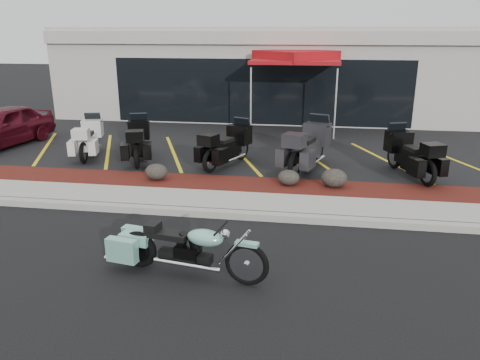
% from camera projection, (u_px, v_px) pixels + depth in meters
% --- Properties ---
extents(ground, '(90.00, 90.00, 0.00)m').
position_uv_depth(ground, '(200.00, 233.00, 9.39)').
color(ground, black).
rests_on(ground, ground).
extents(curb, '(24.00, 0.25, 0.15)m').
position_uv_depth(curb, '(209.00, 213.00, 10.21)').
color(curb, gray).
rests_on(curb, ground).
extents(sidewalk, '(24.00, 1.20, 0.15)m').
position_uv_depth(sidewalk, '(216.00, 202.00, 10.87)').
color(sidewalk, gray).
rests_on(sidewalk, ground).
extents(mulch_bed, '(24.00, 1.20, 0.16)m').
position_uv_depth(mulch_bed, '(225.00, 186.00, 12.00)').
color(mulch_bed, '#3D130E').
rests_on(mulch_bed, ground).
extents(upper_lot, '(26.00, 9.60, 0.15)m').
position_uv_depth(upper_lot, '(252.00, 139.00, 17.08)').
color(upper_lot, black).
rests_on(upper_lot, ground).
extents(dealership_building, '(18.00, 8.16, 4.00)m').
position_uv_depth(dealership_building, '(269.00, 71.00, 22.39)').
color(dealership_building, '#A49E94').
rests_on(dealership_building, ground).
extents(boulder_left, '(0.59, 0.49, 0.42)m').
position_uv_depth(boulder_left, '(156.00, 172.00, 12.16)').
color(boulder_left, black).
rests_on(boulder_left, mulch_bed).
extents(boulder_mid, '(0.55, 0.46, 0.39)m').
position_uv_depth(boulder_mid, '(289.00, 177.00, 11.74)').
color(boulder_mid, black).
rests_on(boulder_mid, mulch_bed).
extents(boulder_right, '(0.64, 0.54, 0.46)m').
position_uv_depth(boulder_right, '(334.00, 178.00, 11.59)').
color(boulder_right, black).
rests_on(boulder_right, mulch_bed).
extents(hero_cruiser, '(2.82, 1.16, 0.96)m').
position_uv_depth(hero_cruiser, '(247.00, 258.00, 7.33)').
color(hero_cruiser, '#75B6A1').
rests_on(hero_cruiser, ground).
extents(touring_white, '(1.29, 2.26, 1.24)m').
position_uv_depth(touring_white, '(94.00, 132.00, 15.00)').
color(touring_white, silver).
rests_on(touring_white, upper_lot).
extents(touring_black_front, '(1.47, 2.41, 1.31)m').
position_uv_depth(touring_black_front, '(140.00, 134.00, 14.57)').
color(touring_black_front, black).
rests_on(touring_black_front, upper_lot).
extents(touring_black_mid, '(1.66, 2.37, 1.29)m').
position_uv_depth(touring_black_mid, '(242.00, 139.00, 13.95)').
color(touring_black_mid, black).
rests_on(touring_black_mid, upper_lot).
extents(touring_grey, '(1.73, 2.66, 1.45)m').
position_uv_depth(touring_grey, '(318.00, 138.00, 13.62)').
color(touring_grey, '#29282D').
rests_on(touring_grey, upper_lot).
extents(touring_black_rear, '(1.59, 2.42, 1.32)m').
position_uv_depth(touring_black_rear, '(395.00, 146.00, 13.05)').
color(touring_black_rear, black).
rests_on(touring_black_rear, upper_lot).
extents(parked_car, '(2.14, 4.13, 1.34)m').
position_uv_depth(parked_car, '(1.00, 127.00, 15.56)').
color(parked_car, '#410913').
rests_on(parked_car, upper_lot).
extents(traffic_cone, '(0.41, 0.41, 0.48)m').
position_uv_depth(traffic_cone, '(242.00, 130.00, 17.16)').
color(traffic_cone, '#FE6008').
rests_on(traffic_cone, upper_lot).
extents(popup_canopy, '(3.99, 3.99, 3.01)m').
position_uv_depth(popup_canopy, '(296.00, 58.00, 17.63)').
color(popup_canopy, silver).
rests_on(popup_canopy, upper_lot).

